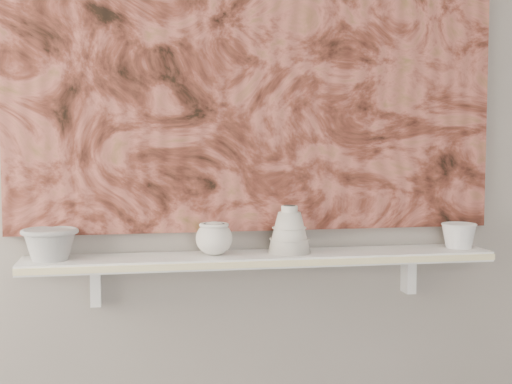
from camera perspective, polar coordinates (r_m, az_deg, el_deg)
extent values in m
plane|color=gray|center=(2.20, 0.05, 6.30)|extent=(3.60, 0.00, 3.60)
cube|color=white|center=(2.13, 0.51, -5.36)|extent=(1.40, 0.18, 0.03)
cube|color=beige|center=(2.04, 1.00, -5.79)|extent=(1.40, 0.01, 0.02)
cube|color=white|center=(2.18, -12.70, -7.28)|extent=(0.03, 0.06, 0.12)
cube|color=white|center=(2.35, 12.10, -6.42)|extent=(0.03, 0.06, 0.12)
cube|color=brown|center=(2.20, 0.12, 11.27)|extent=(1.50, 0.02, 1.10)
cube|color=black|center=(2.30, 11.29, 3.19)|extent=(0.09, 0.00, 0.08)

